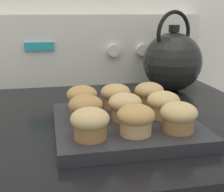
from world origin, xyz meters
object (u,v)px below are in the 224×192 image
at_px(muffin_r0_c1, 136,119).
at_px(muffin_r2_c1, 116,95).
at_px(muffin_r1_c2, 163,104).
at_px(muffin_pan, 125,124).
at_px(muffin_r1_c1, 125,106).
at_px(muffin_r0_c0, 90,123).
at_px(muffin_r1_c0, 86,108).
at_px(muffin_r2_c2, 149,94).
at_px(muffin_r0_c2, 179,116).
at_px(muffin_r2_c0, 82,97).
at_px(tea_kettle, 173,61).

relative_size(muffin_r0_c1, muffin_r2_c1, 1.00).
bearing_deg(muffin_r1_c2, muffin_pan, 178.14).
xyz_separation_m(muffin_r0_c1, muffin_r1_c1, (0.00, 0.08, 0.00)).
height_order(muffin_r0_c0, muffin_r1_c0, same).
bearing_deg(muffin_r2_c2, muffin_r0_c1, -115.73).
relative_size(muffin_r0_c2, muffin_r2_c0, 1.00).
relative_size(muffin_r1_c2, muffin_r2_c1, 1.00).
relative_size(muffin_r0_c1, muffin_r2_c0, 1.00).
relative_size(muffin_r0_c1, tea_kettle, 0.28).
xyz_separation_m(muffin_pan, tea_kettle, (0.21, 0.28, 0.08)).
height_order(muffin_r0_c0, muffin_r2_c2, same).
bearing_deg(muffin_r0_c0, muffin_r2_c2, 45.83).
relative_size(muffin_r0_c1, muffin_r1_c0, 1.00).
relative_size(muffin_r1_c0, muffin_r2_c0, 1.00).
bearing_deg(muffin_r0_c2, muffin_r2_c0, 134.08).
height_order(muffin_pan, muffin_r0_c0, muffin_r0_c0).
bearing_deg(muffin_pan, muffin_r0_c0, -134.79).
distance_m(muffin_r2_c0, muffin_r2_c2, 0.15).
distance_m(muffin_r2_c0, muffin_r2_c1, 0.07).
distance_m(muffin_r1_c2, muffin_r2_c1, 0.12).
relative_size(muffin_r1_c0, muffin_r1_c1, 1.00).
xyz_separation_m(muffin_r1_c2, muffin_r2_c2, (-0.00, 0.08, 0.00)).
distance_m(muffin_r0_c0, muffin_r2_c1, 0.18).
bearing_deg(muffin_r2_c0, muffin_r1_c0, -91.29).
bearing_deg(muffin_r2_c2, muffin_r1_c0, -152.80).
bearing_deg(muffin_r0_c2, muffin_r2_c2, 90.89).
bearing_deg(muffin_r1_c0, muffin_r1_c2, -1.38).
distance_m(muffin_r0_c1, muffin_r2_c1, 0.16).
height_order(muffin_r0_c2, muffin_r1_c0, same).
distance_m(muffin_r0_c1, muffin_r1_c2, 0.11).
relative_size(muffin_pan, muffin_r1_c2, 4.16).
xyz_separation_m(muffin_r1_c1, muffin_r2_c1, (-0.00, 0.08, 0.00)).
relative_size(muffin_r0_c1, muffin_r1_c1, 1.00).
bearing_deg(tea_kettle, muffin_r1_c2, -115.40).
distance_m(muffin_pan, tea_kettle, 0.36).
xyz_separation_m(muffin_r1_c2, muffin_r2_c0, (-0.15, 0.08, 0.00)).
bearing_deg(muffin_r0_c2, tea_kettle, 69.49).
xyz_separation_m(muffin_r1_c0, muffin_r1_c2, (0.16, -0.00, 0.00)).
distance_m(muffin_r0_c0, muffin_r2_c0, 0.16).
relative_size(muffin_pan, muffin_r1_c0, 4.16).
bearing_deg(muffin_pan, muffin_r0_c2, -45.42).
bearing_deg(muffin_r2_c2, tea_kettle, 55.60).
distance_m(muffin_r2_c1, tea_kettle, 0.30).
height_order(muffin_r0_c2, muffin_r2_c1, same).
relative_size(muffin_r1_c2, tea_kettle, 0.28).
bearing_deg(muffin_r0_c1, muffin_r0_c2, -1.37).
relative_size(muffin_r1_c0, tea_kettle, 0.28).
height_order(muffin_pan, muffin_r2_c2, muffin_r2_c2).
distance_m(muffin_r0_c0, muffin_r2_c2, 0.22).
relative_size(muffin_r2_c0, tea_kettle, 0.28).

